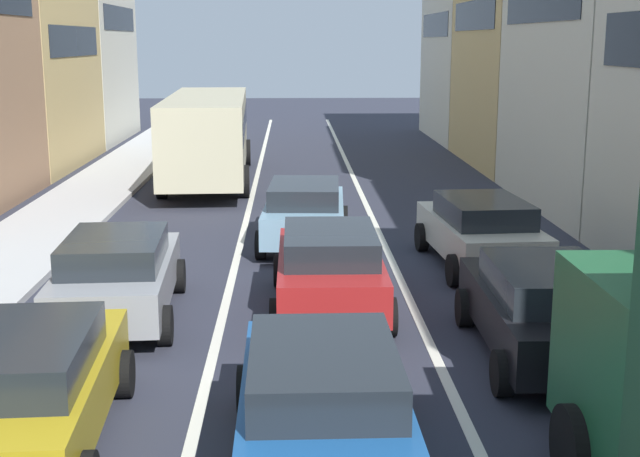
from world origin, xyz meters
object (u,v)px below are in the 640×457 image
at_px(wagon_left_lane_second, 24,387).
at_px(bus_mid_queue_primary, 208,130).
at_px(sedan_left_lane_third, 117,274).
at_px(wagon_right_lane_far, 481,230).
at_px(coupe_centre_lane_fourth, 305,211).
at_px(sedan_right_lane_behind_truck, 544,308).
at_px(hatchback_centre_lane_third, 330,267).
at_px(sedan_centre_lane_second, 323,403).

distance_m(wagon_left_lane_second, bus_mid_queue_primary, 19.74).
distance_m(sedan_left_lane_third, wagon_right_lane_far, 7.72).
distance_m(coupe_centre_lane_fourth, sedan_right_lane_behind_truck, 8.32).
distance_m(hatchback_centre_lane_third, sedan_left_lane_third, 3.69).
relative_size(sedan_centre_lane_second, wagon_left_lane_second, 0.98).
xyz_separation_m(wagon_left_lane_second, bus_mid_queue_primary, (0.30, 19.71, 0.96)).
distance_m(sedan_centre_lane_second, sedan_left_lane_third, 6.42).
distance_m(coupe_centre_lane_fourth, wagon_right_lane_far, 4.28).
bearing_deg(hatchback_centre_lane_third, wagon_left_lane_second, 144.72).
height_order(wagon_left_lane_second, bus_mid_queue_primary, bus_mid_queue_primary).
relative_size(coupe_centre_lane_fourth, bus_mid_queue_primary, 0.41).
xyz_separation_m(sedan_centre_lane_second, sedan_right_lane_behind_truck, (3.45, 3.35, 0.00)).
bearing_deg(wagon_left_lane_second, hatchback_centre_lane_third, -38.43).
bearing_deg(wagon_left_lane_second, sedan_left_lane_third, -4.22).
bearing_deg(sedan_centre_lane_second, sedan_right_lane_behind_truck, -46.31).
relative_size(coupe_centre_lane_fourth, wagon_right_lane_far, 0.99).
bearing_deg(bus_mid_queue_primary, wagon_right_lane_far, -151.73).
height_order(sedan_centre_lane_second, sedan_left_lane_third, same).
relative_size(wagon_left_lane_second, hatchback_centre_lane_third, 1.02).
height_order(hatchback_centre_lane_third, sedan_right_lane_behind_truck, same).
xyz_separation_m(hatchback_centre_lane_third, sedan_left_lane_third, (-3.67, -0.36, 0.00)).
relative_size(sedan_right_lane_behind_truck, bus_mid_queue_primary, 0.41).
bearing_deg(sedan_centre_lane_second, hatchback_centre_lane_third, -3.79).
xyz_separation_m(sedan_centre_lane_second, wagon_left_lane_second, (-3.45, 0.56, 0.00)).
relative_size(sedan_left_lane_third, bus_mid_queue_primary, 0.41).
xyz_separation_m(sedan_right_lane_behind_truck, bus_mid_queue_primary, (-6.60, 16.91, 0.96)).
bearing_deg(wagon_right_lane_far, sedan_left_lane_third, 110.99).
bearing_deg(coupe_centre_lane_fourth, bus_mid_queue_primary, 21.39).
distance_m(sedan_left_lane_third, coupe_centre_lane_fourth, 6.35).
height_order(sedan_right_lane_behind_truck, bus_mid_queue_primary, bus_mid_queue_primary).
xyz_separation_m(sedan_left_lane_third, sedan_right_lane_behind_truck, (6.78, -2.14, 0.00)).
bearing_deg(bus_mid_queue_primary, sedan_left_lane_third, 176.95).
bearing_deg(hatchback_centre_lane_third, sedan_centre_lane_second, 176.95).
bearing_deg(sedan_left_lane_third, wagon_right_lane_far, -67.97).
distance_m(sedan_left_lane_third, bus_mid_queue_primary, 14.81).
distance_m(sedan_centre_lane_second, coupe_centre_lane_fourth, 10.92).
xyz_separation_m(hatchback_centre_lane_third, bus_mid_queue_primary, (-3.48, 14.41, 0.96)).
xyz_separation_m(coupe_centre_lane_fourth, bus_mid_queue_primary, (-3.12, 9.35, 0.96)).
distance_m(sedan_centre_lane_second, sedan_right_lane_behind_truck, 4.81).
relative_size(sedan_centre_lane_second, bus_mid_queue_primary, 0.41).
relative_size(hatchback_centre_lane_third, sedan_right_lane_behind_truck, 0.99).
bearing_deg(coupe_centre_lane_fourth, hatchback_centre_lane_third, -173.00).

